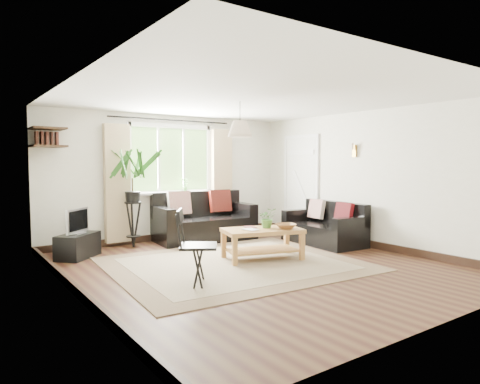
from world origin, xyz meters
TOP-DOWN VIEW (x-y plane):
  - floor at (0.00, 0.00)m, footprint 5.50×5.50m
  - ceiling at (0.00, 0.00)m, footprint 5.50×5.50m
  - wall_back at (0.00, 2.75)m, footprint 5.00×0.02m
  - wall_front at (0.00, -2.75)m, footprint 5.00×0.02m
  - wall_left at (-2.50, 0.00)m, footprint 0.02×5.50m
  - wall_right at (2.50, 0.00)m, footprint 0.02×5.50m
  - rug at (-0.19, 0.27)m, footprint 3.69×3.23m
  - window at (0.00, 2.71)m, footprint 2.50×0.16m
  - door at (2.47, 1.70)m, footprint 0.06×0.96m
  - corner_shelf at (-2.25, 2.50)m, footprint 0.50×0.50m
  - pendant_lamp at (0.00, 0.40)m, footprint 0.36×0.36m
  - wall_sconce at (2.43, 0.30)m, footprint 0.12×0.12m
  - sofa_back at (0.45, 2.22)m, footprint 1.94×1.10m
  - sofa_right at (2.05, 0.65)m, footprint 1.60×0.89m
  - coffee_table at (0.33, 0.27)m, footprint 1.31×0.94m
  - table_plant at (0.44, 0.29)m, footprint 0.36×0.34m
  - bowl at (0.63, 0.07)m, footprint 0.40×0.40m
  - book_a at (0.01, 0.25)m, footprint 0.20×0.25m
  - book_b at (0.14, 0.46)m, footprint 0.21×0.25m
  - tv_stand at (-1.95, 2.05)m, footprint 0.79×0.77m
  - tv at (-1.95, 2.05)m, footprint 0.52×0.50m
  - palm_stand at (-0.93, 2.35)m, footprint 0.81×0.81m
  - folding_chair at (-1.15, -0.35)m, footprint 0.66×0.66m
  - sill_plant at (0.25, 2.63)m, footprint 0.14×0.10m

SIDE VIEW (x-z plane):
  - floor at x=0.00m, z-range 0.00..0.00m
  - rug at x=-0.19m, z-range 0.00..0.02m
  - tv_stand at x=-1.95m, z-range 0.00..0.38m
  - coffee_table at x=0.33m, z-range 0.00..0.48m
  - sofa_right at x=2.05m, z-range 0.00..0.73m
  - sofa_back at x=0.45m, z-range 0.00..0.88m
  - folding_chair at x=-1.15m, z-range 0.00..0.93m
  - book_a at x=0.01m, z-range 0.48..0.50m
  - book_b at x=0.14m, z-range 0.48..0.50m
  - bowl at x=0.63m, z-range 0.48..0.56m
  - tv at x=-1.95m, z-range 0.38..0.80m
  - table_plant at x=0.44m, z-range 0.48..0.79m
  - palm_stand at x=-0.93m, z-range 0.00..1.74m
  - door at x=2.47m, z-range -0.03..2.03m
  - sill_plant at x=0.25m, z-range 0.93..1.20m
  - wall_back at x=0.00m, z-range 0.00..2.40m
  - wall_front at x=0.00m, z-range 0.00..2.40m
  - wall_left at x=-2.50m, z-range 0.00..2.40m
  - wall_right at x=2.50m, z-range 0.00..2.40m
  - window at x=0.00m, z-range 0.47..2.63m
  - wall_sconce at x=2.43m, z-range 1.60..1.88m
  - corner_shelf at x=-2.25m, z-range 1.72..2.06m
  - pendant_lamp at x=0.00m, z-range 1.78..2.32m
  - ceiling at x=0.00m, z-range 2.40..2.40m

